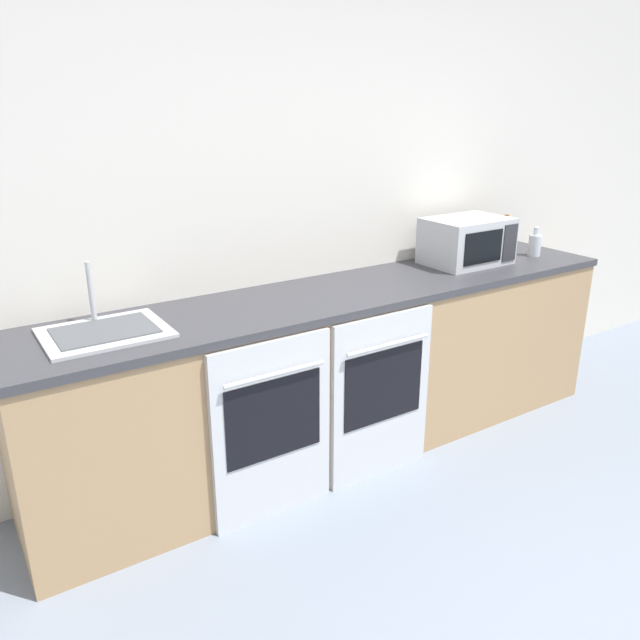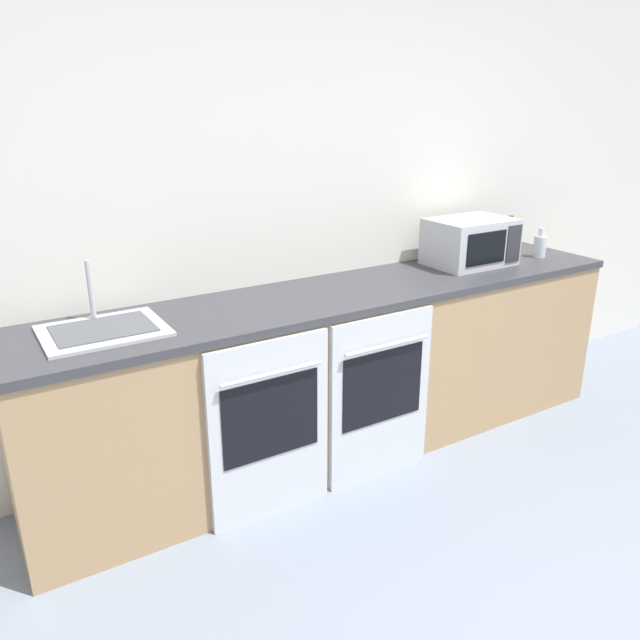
# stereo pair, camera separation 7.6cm
# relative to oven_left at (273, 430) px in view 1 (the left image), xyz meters

# --- Properties ---
(wall_back) EXTENTS (10.00, 0.06, 2.60)m
(wall_back) POSITION_rel_oven_left_xyz_m (0.62, 0.67, 0.85)
(wall_back) COLOR silver
(wall_back) RESTS_ON ground_plane
(counter_back) EXTENTS (3.40, 0.65, 0.94)m
(counter_back) POSITION_rel_oven_left_xyz_m (0.62, 0.33, 0.02)
(counter_back) COLOR tan
(counter_back) RESTS_ON ground_plane
(oven_left) EXTENTS (0.60, 0.06, 0.89)m
(oven_left) POSITION_rel_oven_left_xyz_m (0.00, 0.00, 0.00)
(oven_left) COLOR silver
(oven_left) RESTS_ON ground_plane
(oven_right) EXTENTS (0.60, 0.06, 0.89)m
(oven_right) POSITION_rel_oven_left_xyz_m (0.63, 0.00, 0.00)
(oven_right) COLOR silver
(oven_right) RESTS_ON ground_plane
(microwave) EXTENTS (0.50, 0.36, 0.27)m
(microwave) POSITION_rel_oven_left_xyz_m (1.56, 0.38, 0.62)
(microwave) COLOR #B7BABF
(microwave) RESTS_ON counter_back
(bottle_amber) EXTENTS (0.07, 0.07, 0.26)m
(bottle_amber) POSITION_rel_oven_left_xyz_m (1.89, 0.38, 0.59)
(bottle_amber) COLOR #8C5114
(bottle_amber) RESTS_ON counter_back
(bottle_clear) EXTENTS (0.08, 0.08, 0.18)m
(bottle_clear) POSITION_rel_oven_left_xyz_m (2.06, 0.28, 0.56)
(bottle_clear) COLOR silver
(bottle_clear) RESTS_ON counter_back
(sink) EXTENTS (0.51, 0.41, 0.28)m
(sink) POSITION_rel_oven_left_xyz_m (-0.61, 0.35, 0.50)
(sink) COLOR #B7BABF
(sink) RESTS_ON counter_back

